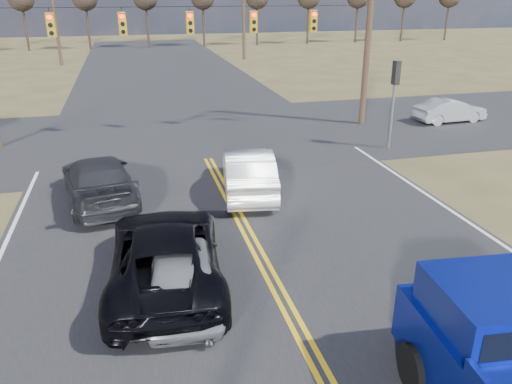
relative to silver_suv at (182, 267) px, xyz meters
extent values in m
cube|color=#28282B|center=(2.21, 5.97, -0.75)|extent=(14.00, 120.00, 0.02)
cube|color=#28282B|center=(2.21, 13.97, -0.75)|extent=(120.00, 12.00, 0.02)
cylinder|color=#473323|center=(11.21, 13.97, 4.25)|extent=(0.32, 0.32, 10.00)
cylinder|color=black|center=(2.21, 13.97, 5.25)|extent=(18.00, 0.02, 0.02)
cube|color=#B28C14|center=(-3.79, 13.97, 4.55)|extent=(0.34, 0.24, 1.00)
cylinder|color=#FF0C05|center=(-3.79, 13.83, 4.88)|extent=(0.20, 0.06, 0.20)
cylinder|color=black|center=(-3.79, 13.83, 4.55)|extent=(0.20, 0.06, 0.20)
cylinder|color=black|center=(-3.79, 13.83, 4.22)|extent=(0.20, 0.06, 0.20)
cube|color=black|center=(-3.79, 13.80, 4.99)|extent=(0.24, 0.14, 0.03)
cube|color=#B28C14|center=(-0.79, 13.97, 4.55)|extent=(0.34, 0.24, 1.00)
cylinder|color=#FF0C05|center=(-0.79, 13.83, 4.88)|extent=(0.20, 0.06, 0.20)
cylinder|color=black|center=(-0.79, 13.83, 4.55)|extent=(0.20, 0.06, 0.20)
cylinder|color=black|center=(-0.79, 13.83, 4.22)|extent=(0.20, 0.06, 0.20)
cube|color=black|center=(-0.79, 13.80, 4.99)|extent=(0.24, 0.14, 0.03)
cube|color=#B28C14|center=(2.21, 13.97, 4.55)|extent=(0.34, 0.24, 1.00)
cylinder|color=#FF0C05|center=(2.21, 13.83, 4.88)|extent=(0.20, 0.06, 0.20)
cylinder|color=black|center=(2.21, 13.83, 4.55)|extent=(0.20, 0.06, 0.20)
cylinder|color=black|center=(2.21, 13.83, 4.22)|extent=(0.20, 0.06, 0.20)
cube|color=black|center=(2.21, 13.80, 4.99)|extent=(0.24, 0.14, 0.03)
cube|color=#B28C14|center=(5.21, 13.97, 4.55)|extent=(0.34, 0.24, 1.00)
cylinder|color=#FF0C05|center=(5.21, 13.83, 4.88)|extent=(0.20, 0.06, 0.20)
cylinder|color=black|center=(5.21, 13.83, 4.55)|extent=(0.20, 0.06, 0.20)
cylinder|color=black|center=(5.21, 13.83, 4.22)|extent=(0.20, 0.06, 0.20)
cube|color=black|center=(5.21, 13.80, 4.99)|extent=(0.24, 0.14, 0.03)
cube|color=#B28C14|center=(8.21, 13.97, 4.55)|extent=(0.34, 0.24, 1.00)
cylinder|color=#FF0C05|center=(8.21, 13.83, 4.88)|extent=(0.20, 0.06, 0.20)
cylinder|color=black|center=(8.21, 13.83, 4.55)|extent=(0.20, 0.06, 0.20)
cylinder|color=black|center=(8.21, 13.83, 4.22)|extent=(0.20, 0.06, 0.20)
cube|color=black|center=(8.21, 13.80, 4.99)|extent=(0.24, 0.14, 0.03)
cylinder|color=slate|center=(10.41, 9.47, 0.85)|extent=(0.12, 0.12, 3.20)
cube|color=black|center=(10.41, 9.47, 2.65)|extent=(0.24, 0.34, 1.00)
cylinder|color=#473323|center=(-6.79, 41.97, 4.25)|extent=(0.32, 0.32, 10.00)
cylinder|color=#473323|center=(11.21, 41.97, 4.25)|extent=(0.32, 0.32, 10.00)
cylinder|color=#33261C|center=(-11.79, 55.97, 2.00)|extent=(0.28, 0.28, 5.50)
cylinder|color=#33261C|center=(-4.79, 55.97, 2.00)|extent=(0.28, 0.28, 5.50)
cylinder|color=#33261C|center=(2.21, 55.97, 2.00)|extent=(0.28, 0.28, 5.50)
cylinder|color=#33261C|center=(9.21, 55.97, 2.00)|extent=(0.28, 0.28, 5.50)
cylinder|color=#33261C|center=(16.21, 55.97, 2.00)|extent=(0.28, 0.28, 5.50)
cylinder|color=#33261C|center=(23.21, 55.97, 2.00)|extent=(0.28, 0.28, 5.50)
cylinder|color=#33261C|center=(30.21, 55.97, 2.00)|extent=(0.28, 0.28, 5.50)
cylinder|color=#33261C|center=(37.21, 55.97, 2.00)|extent=(0.28, 0.28, 5.50)
cylinder|color=#33261C|center=(44.21, 55.97, 2.00)|extent=(0.28, 0.28, 5.50)
cylinder|color=black|center=(3.71, -3.98, -0.30)|extent=(0.43, 0.91, 0.88)
cube|color=navy|center=(4.71, -4.47, 1.15)|extent=(2.21, 2.06, 0.79)
imported|color=gray|center=(0.00, 0.00, 0.00)|extent=(2.11, 4.51, 1.49)
imported|color=black|center=(-0.31, 0.63, 0.04)|extent=(3.04, 5.83, 1.57)
imported|color=white|center=(3.01, 5.97, 0.04)|extent=(2.39, 4.98, 1.57)
imported|color=#313136|center=(-2.07, 6.42, 0.02)|extent=(2.94, 5.55, 1.53)
imported|color=#AEB2B7|center=(15.99, 13.15, -0.10)|extent=(1.59, 3.97, 1.28)
camera|label=1|loc=(-0.81, -10.11, 5.93)|focal=35.00mm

